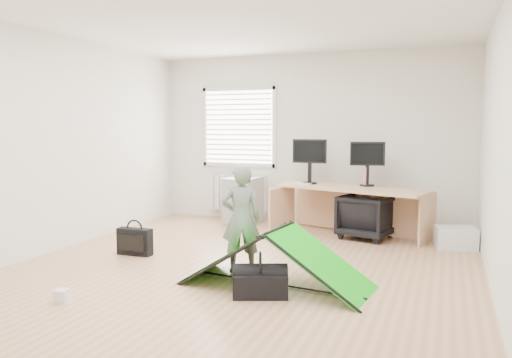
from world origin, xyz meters
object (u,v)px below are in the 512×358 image
(thermos, at_px, (366,176))
(storage_crate, at_px, (455,238))
(monitor_right, at_px, (367,170))
(person, at_px, (241,219))
(monitor_left, at_px, (310,167))
(duffel_bag, at_px, (260,285))
(kite, at_px, (276,258))
(office_chair, at_px, (366,216))
(filing_cabinet, at_px, (244,200))
(laptop_bag, at_px, (135,242))
(desk, at_px, (351,213))

(thermos, bearing_deg, storage_crate, -19.87)
(monitor_right, height_order, person, monitor_right)
(monitor_left, relative_size, duffel_bag, 1.02)
(thermos, relative_size, kite, 0.15)
(office_chair, bearing_deg, thermos, -62.35)
(storage_crate, relative_size, duffel_bag, 0.98)
(monitor_right, relative_size, duffel_bag, 0.98)
(person, bearing_deg, duffel_bag, 98.12)
(monitor_left, xyz_separation_m, office_chair, (0.89, -0.26, -0.64))
(filing_cabinet, height_order, monitor_right, monitor_right)
(filing_cabinet, relative_size, office_chair, 1.09)
(monitor_right, distance_m, laptop_bag, 3.38)
(office_chair, height_order, person, person)
(monitor_right, height_order, duffel_bag, monitor_right)
(person, relative_size, laptop_bag, 2.65)
(monitor_right, height_order, kite, monitor_right)
(kite, bearing_deg, desk, 90.41)
(desk, distance_m, filing_cabinet, 1.85)
(thermos, relative_size, duffel_bag, 0.54)
(person, distance_m, storage_crate, 2.95)
(person, bearing_deg, monitor_right, -139.06)
(office_chair, bearing_deg, person, 78.95)
(thermos, relative_size, storage_crate, 0.55)
(filing_cabinet, bearing_deg, person, -62.74)
(desk, relative_size, storage_crate, 4.22)
(laptop_bag, bearing_deg, desk, 38.11)
(storage_crate, bearing_deg, desk, 173.69)
(monitor_left, distance_m, duffel_bag, 3.18)
(duffel_bag, bearing_deg, monitor_left, 75.42)
(monitor_right, bearing_deg, laptop_bag, -152.08)
(monitor_left, xyz_separation_m, monitor_right, (0.85, 0.00, -0.01))
(thermos, bearing_deg, monitor_left, -178.79)
(filing_cabinet, relative_size, monitor_right, 1.52)
(desk, xyz_separation_m, kite, (-0.29, -2.43, -0.07))
(thermos, bearing_deg, monitor_right, -30.46)
(filing_cabinet, relative_size, laptop_bag, 1.70)
(desk, bearing_deg, laptop_bag, -123.50)
(monitor_left, relative_size, monitor_right, 1.04)
(thermos, distance_m, storage_crate, 1.48)
(storage_crate, height_order, duffel_bag, storage_crate)
(desk, relative_size, person, 1.79)
(monitor_left, bearing_deg, storage_crate, -12.86)
(office_chair, xyz_separation_m, storage_crate, (1.16, -0.16, -0.17))
(thermos, height_order, kite, thermos)
(kite, xyz_separation_m, storage_crate, (1.66, 2.27, -0.14))
(desk, height_order, laptop_bag, desk)
(thermos, bearing_deg, kite, -99.08)
(storage_crate, bearing_deg, monitor_right, 160.37)
(filing_cabinet, distance_m, monitor_right, 2.06)
(monitor_right, distance_m, thermos, 0.10)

